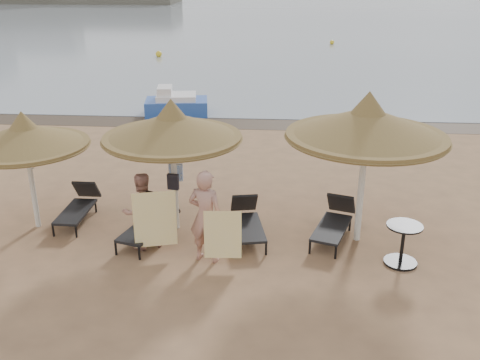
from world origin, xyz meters
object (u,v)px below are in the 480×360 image
object	(u,v)px
palapa_left	(25,136)
lounger_near_right	(247,220)
palapa_right	(367,124)
lounger_far_right	(335,221)
lounger_far_left	(79,205)
lounger_near_left	(151,221)
person_left	(141,205)
pedal_boat	(176,104)
person_right	(206,209)
side_table	(402,245)
palapa_center	(172,127)

from	to	relation	value
palapa_left	lounger_near_right	xyz separation A→B (m)	(4.68, -0.05, -1.76)
palapa_right	lounger_far_right	world-z (taller)	palapa_right
lounger_far_left	lounger_far_right	world-z (taller)	lounger_far_right
lounger_near_left	person_left	world-z (taller)	person_left
palapa_left	lounger_near_left	size ratio (longest dim) A/B	1.41
lounger_far_left	pedal_boat	bearing A→B (deg)	87.57
person_right	side_table	bearing A→B (deg)	-163.46
lounger_far_left	side_table	xyz separation A→B (m)	(6.94, -1.49, 0.05)
palapa_center	lounger_far_left	xyz separation A→B (m)	(-2.30, 0.29, -1.98)
lounger_near_right	lounger_near_left	bearing A→B (deg)	175.02
lounger_near_left	person_right	xyz separation A→B (m)	(1.31, -0.89, 0.73)
lounger_far_right	side_table	distance (m)	1.60
lounger_far_left	lounger_near_right	bearing A→B (deg)	-6.94
lounger_near_left	side_table	world-z (taller)	side_table
palapa_center	lounger_near_right	size ratio (longest dim) A/B	1.66
palapa_center	pedal_boat	size ratio (longest dim) A/B	1.15
lounger_far_left	pedal_boat	xyz separation A→B (m)	(0.48, 9.37, 0.07)
lounger_far_left	pedal_boat	world-z (taller)	pedal_boat
lounger_near_left	person_right	size ratio (longest dim) A/B	0.86
lounger_far_left	lounger_near_left	xyz separation A→B (m)	(1.84, -0.73, 0.02)
lounger_far_left	person_right	size ratio (longest dim) A/B	0.77
lounger_far_left	person_right	distance (m)	3.62
lounger_near_left	person_left	size ratio (longest dim) A/B	1.00
side_table	person_right	size ratio (longest dim) A/B	0.38
lounger_far_left	lounger_near_left	size ratio (longest dim) A/B	0.89
palapa_right	lounger_near_right	distance (m)	3.20
lounger_near_right	palapa_center	bearing A→B (deg)	161.11
lounger_far_left	side_table	distance (m)	7.09
palapa_right	palapa_center	bearing A→B (deg)	176.22
pedal_boat	lounger_near_left	bearing A→B (deg)	-90.44
person_left	person_right	size ratio (longest dim) A/B	0.86
lounger_far_left	person_left	size ratio (longest dim) A/B	0.89
lounger_near_right	pedal_boat	xyz separation A→B (m)	(-3.40, 9.88, 0.07)
person_left	palapa_center	bearing A→B (deg)	-152.70
palapa_center	lounger_far_left	world-z (taller)	palapa_center
side_table	person_left	distance (m)	5.19
person_left	person_right	xyz separation A→B (m)	(1.36, -0.42, 0.15)
palapa_left	side_table	world-z (taller)	palapa_left
lounger_far_left	person_left	xyz separation A→B (m)	(1.79, -1.20, 0.61)
lounger_far_left	lounger_near_right	xyz separation A→B (m)	(3.88, -0.51, 0.00)
lounger_far_right	person_left	xyz separation A→B (m)	(-3.95, -0.78, 0.59)
palapa_right	pedal_boat	xyz separation A→B (m)	(-5.73, 9.92, -2.13)
pedal_boat	palapa_center	bearing A→B (deg)	-87.45
side_table	lounger_near_right	bearing A→B (deg)	162.24
palapa_center	lounger_near_left	distance (m)	2.06
palapa_left	palapa_center	distance (m)	3.11
palapa_left	lounger_near_left	xyz separation A→B (m)	(2.64, -0.27, -1.74)
palapa_center	person_right	xyz separation A→B (m)	(0.85, -1.33, -1.23)
lounger_near_left	pedal_boat	xyz separation A→B (m)	(-1.36, 10.10, 0.05)
lounger_near_left	side_table	distance (m)	5.15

